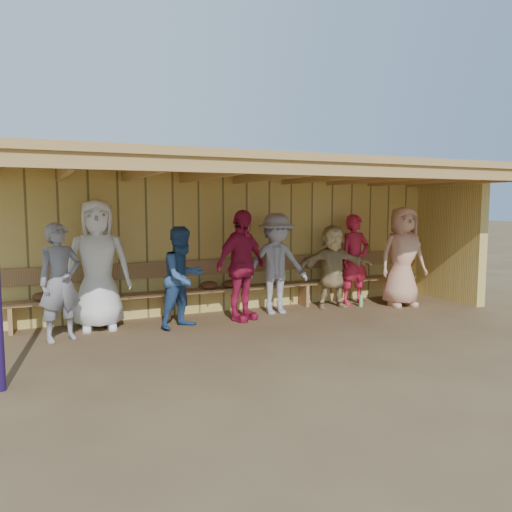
{
  "coord_description": "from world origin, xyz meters",
  "views": [
    {
      "loc": [
        -3.23,
        -6.9,
        1.88
      ],
      "look_at": [
        0.0,
        0.35,
        1.05
      ],
      "focal_mm": 35.0,
      "sensor_mm": 36.0,
      "label": 1
    }
  ],
  "objects_px": {
    "player_e": "(276,264)",
    "player_a": "(60,282)",
    "player_f": "(333,266)",
    "player_b": "(98,265)",
    "player_h": "(403,257)",
    "bench": "(238,281)",
    "player_g": "(355,260)",
    "player_c": "(183,277)",
    "player_d": "(241,265)"
  },
  "relations": [
    {
      "from": "player_e",
      "to": "player_a",
      "type": "bearing_deg",
      "value": -169.04
    },
    {
      "from": "player_a",
      "to": "bench",
      "type": "relative_size",
      "value": 0.21
    },
    {
      "from": "player_e",
      "to": "player_g",
      "type": "relative_size",
      "value": 1.02
    },
    {
      "from": "player_e",
      "to": "bench",
      "type": "distance_m",
      "value": 0.76
    },
    {
      "from": "player_c",
      "to": "player_d",
      "type": "bearing_deg",
      "value": -20.1
    },
    {
      "from": "player_e",
      "to": "player_h",
      "type": "bearing_deg",
      "value": -2.84
    },
    {
      "from": "player_b",
      "to": "player_h",
      "type": "xyz_separation_m",
      "value": [
        5.32,
        -0.48,
        -0.06
      ]
    },
    {
      "from": "player_b",
      "to": "player_h",
      "type": "distance_m",
      "value": 5.35
    },
    {
      "from": "player_h",
      "to": "player_d",
      "type": "bearing_deg",
      "value": -173.5
    },
    {
      "from": "bench",
      "to": "player_g",
      "type": "bearing_deg",
      "value": -7.8
    },
    {
      "from": "player_b",
      "to": "player_e",
      "type": "relative_size",
      "value": 1.13
    },
    {
      "from": "player_b",
      "to": "player_a",
      "type": "bearing_deg",
      "value": -136.63
    },
    {
      "from": "player_a",
      "to": "player_g",
      "type": "relative_size",
      "value": 0.97
    },
    {
      "from": "player_e",
      "to": "player_f",
      "type": "xyz_separation_m",
      "value": [
        1.15,
        0.03,
        -0.11
      ]
    },
    {
      "from": "player_f",
      "to": "player_g",
      "type": "distance_m",
      "value": 0.57
    },
    {
      "from": "player_g",
      "to": "bench",
      "type": "bearing_deg",
      "value": 169.99
    },
    {
      "from": "player_h",
      "to": "bench",
      "type": "xyz_separation_m",
      "value": [
        -2.94,
        0.8,
        -0.39
      ]
    },
    {
      "from": "player_e",
      "to": "player_d",
      "type": "bearing_deg",
      "value": -158.37
    },
    {
      "from": "player_c",
      "to": "player_f",
      "type": "bearing_deg",
      "value": -18.33
    },
    {
      "from": "player_f",
      "to": "player_h",
      "type": "distance_m",
      "value": 1.33
    },
    {
      "from": "player_a",
      "to": "player_b",
      "type": "distance_m",
      "value": 0.72
    },
    {
      "from": "player_h",
      "to": "player_c",
      "type": "bearing_deg",
      "value": -171.77
    },
    {
      "from": "player_f",
      "to": "player_g",
      "type": "bearing_deg",
      "value": 22.16
    },
    {
      "from": "player_c",
      "to": "player_g",
      "type": "bearing_deg",
      "value": -17.56
    },
    {
      "from": "player_a",
      "to": "player_e",
      "type": "relative_size",
      "value": 0.94
    },
    {
      "from": "player_d",
      "to": "player_f",
      "type": "height_order",
      "value": "player_d"
    },
    {
      "from": "player_f",
      "to": "bench",
      "type": "xyz_separation_m",
      "value": [
        -1.68,
        0.41,
        -0.23
      ]
    },
    {
      "from": "player_c",
      "to": "player_f",
      "type": "xyz_separation_m",
      "value": [
        2.88,
        0.31,
        -0.02
      ]
    },
    {
      "from": "player_f",
      "to": "player_c",
      "type": "bearing_deg",
      "value": -162.61
    },
    {
      "from": "player_h",
      "to": "bench",
      "type": "bearing_deg",
      "value": 174.05
    },
    {
      "from": "player_h",
      "to": "player_e",
      "type": "bearing_deg",
      "value": -179.25
    },
    {
      "from": "player_f",
      "to": "player_d",
      "type": "bearing_deg",
      "value": -161.69
    },
    {
      "from": "player_b",
      "to": "player_c",
      "type": "distance_m",
      "value": 1.27
    },
    {
      "from": "player_b",
      "to": "player_d",
      "type": "distance_m",
      "value": 2.21
    },
    {
      "from": "player_a",
      "to": "player_h",
      "type": "xyz_separation_m",
      "value": [
        5.87,
        -0.05,
        0.1
      ]
    },
    {
      "from": "player_b",
      "to": "player_f",
      "type": "bearing_deg",
      "value": 3.99
    },
    {
      "from": "player_a",
      "to": "player_f",
      "type": "distance_m",
      "value": 4.63
    },
    {
      "from": "player_g",
      "to": "bench",
      "type": "relative_size",
      "value": 0.22
    },
    {
      "from": "player_d",
      "to": "player_e",
      "type": "distance_m",
      "value": 0.76
    },
    {
      "from": "bench",
      "to": "player_c",
      "type": "bearing_deg",
      "value": -148.83
    },
    {
      "from": "player_g",
      "to": "player_h",
      "type": "distance_m",
      "value": 0.87
    },
    {
      "from": "player_b",
      "to": "player_e",
      "type": "xyz_separation_m",
      "value": [
        2.91,
        -0.11,
        -0.12
      ]
    },
    {
      "from": "player_a",
      "to": "player_g",
      "type": "distance_m",
      "value": 5.19
    },
    {
      "from": "player_c",
      "to": "bench",
      "type": "height_order",
      "value": "player_c"
    },
    {
      "from": "player_a",
      "to": "bench",
      "type": "distance_m",
      "value": 3.05
    },
    {
      "from": "player_a",
      "to": "player_c",
      "type": "height_order",
      "value": "player_a"
    },
    {
      "from": "player_c",
      "to": "player_d",
      "type": "xyz_separation_m",
      "value": [
        0.99,
        0.08,
        0.12
      ]
    },
    {
      "from": "player_g",
      "to": "player_c",
      "type": "bearing_deg",
      "value": -175.26
    },
    {
      "from": "bench",
      "to": "player_e",
      "type": "bearing_deg",
      "value": -39.81
    },
    {
      "from": "player_b",
      "to": "player_c",
      "type": "xyz_separation_m",
      "value": [
        1.19,
        -0.4,
        -0.2
      ]
    }
  ]
}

